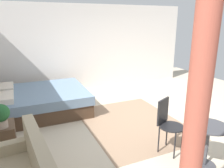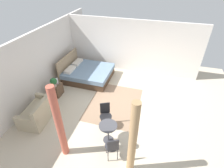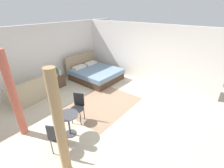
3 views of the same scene
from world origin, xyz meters
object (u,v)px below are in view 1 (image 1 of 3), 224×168
(nightstand, at_px, (4,139))
(balcony_table, at_px, (208,138))
(vase, at_px, (1,116))
(potted_plant, at_px, (0,115))
(cafe_chair_near_window, at_px, (167,121))
(bed, at_px, (39,100))

(nightstand, relative_size, balcony_table, 0.76)
(nightstand, bearing_deg, vase, 0.94)
(potted_plant, bearing_deg, vase, 1.46)
(nightstand, relative_size, vase, 2.21)
(vase, distance_m, cafe_chair_near_window, 2.80)
(nightstand, relative_size, cafe_chair_near_window, 0.56)
(bed, distance_m, nightstand, 1.78)
(potted_plant, relative_size, vase, 1.67)
(balcony_table, xyz_separation_m, cafe_chair_near_window, (0.61, 0.29, 0.08))
(potted_plant, relative_size, balcony_table, 0.58)
(nightstand, distance_m, balcony_table, 3.29)
(bed, distance_m, vase, 1.71)
(bed, height_order, nightstand, bed)
(bed, relative_size, balcony_table, 3.20)
(bed, relative_size, cafe_chair_near_window, 2.38)
(nightstand, bearing_deg, potted_plant, -177.91)
(potted_plant, xyz_separation_m, balcony_table, (-1.56, -2.83, -0.27))
(vase, bearing_deg, cafe_chair_near_window, -114.62)
(bed, xyz_separation_m, potted_plant, (-1.72, 0.73, 0.45))
(bed, bearing_deg, vase, 153.78)
(nightstand, bearing_deg, bed, -24.45)
(potted_plant, distance_m, balcony_table, 3.24)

